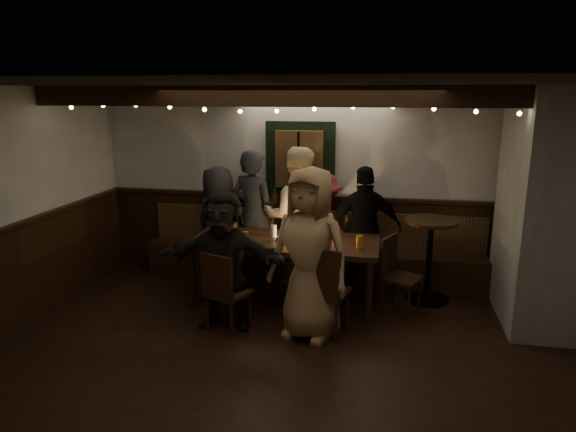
% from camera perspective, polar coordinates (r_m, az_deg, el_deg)
% --- Properties ---
extents(room, '(6.02, 5.01, 2.62)m').
position_cam_1_polar(room, '(6.00, 11.62, -0.73)').
color(room, black).
rests_on(room, ground).
extents(dining_table, '(2.24, 0.96, 0.97)m').
position_cam_1_polar(dining_table, '(6.18, -0.37, -3.30)').
color(dining_table, black).
rests_on(dining_table, ground).
extents(chair_near_left, '(0.52, 0.52, 0.89)m').
position_cam_1_polar(chair_near_left, '(5.56, -7.23, -7.92)').
color(chair_near_left, black).
rests_on(chair_near_left, ground).
extents(chair_near_right, '(0.54, 0.54, 0.99)m').
position_cam_1_polar(chair_near_right, '(5.40, 3.91, -7.84)').
color(chair_near_right, black).
rests_on(chair_near_right, ground).
extents(chair_end, '(0.53, 0.53, 0.89)m').
position_cam_1_polar(chair_end, '(6.18, 11.84, -5.85)').
color(chair_end, black).
rests_on(chair_end, ground).
extents(high_top, '(0.65, 0.65, 1.04)m').
position_cam_1_polar(high_top, '(6.51, 15.47, -3.64)').
color(high_top, black).
rests_on(high_top, ground).
extents(person_a, '(0.90, 0.76, 1.57)m').
position_cam_1_polar(person_a, '(7.03, -7.70, -0.88)').
color(person_a, '#222229').
rests_on(person_a, ground).
extents(person_b, '(0.76, 0.62, 1.81)m').
position_cam_1_polar(person_b, '(6.96, -3.86, 0.07)').
color(person_b, '#252830').
rests_on(person_b, ground).
extents(person_c, '(1.00, 0.84, 1.85)m').
position_cam_1_polar(person_c, '(6.80, 0.96, -0.05)').
color(person_c, beige).
rests_on(person_c, ground).
extents(person_d, '(1.12, 0.87, 1.52)m').
position_cam_1_polar(person_d, '(6.81, 3.72, -1.49)').
color(person_d, maroon).
rests_on(person_d, ground).
extents(person_e, '(1.02, 0.59, 1.63)m').
position_cam_1_polar(person_e, '(6.70, 8.53, -1.39)').
color(person_e, black).
rests_on(person_e, ground).
extents(person_f, '(1.43, 0.46, 1.54)m').
position_cam_1_polar(person_f, '(5.61, -7.12, -4.81)').
color(person_f, black).
rests_on(person_f, ground).
extents(person_g, '(1.02, 0.81, 1.82)m').
position_cam_1_polar(person_g, '(5.31, 2.41, -4.21)').
color(person_g, '#A57E52').
rests_on(person_g, ground).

